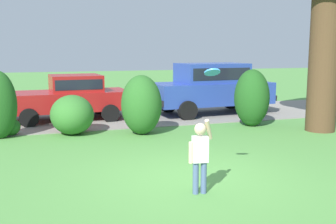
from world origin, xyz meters
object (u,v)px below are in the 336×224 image
at_px(parked_suv, 211,86).
at_px(child_thrower, 200,152).
at_px(parked_sedan, 70,96).
at_px(frisbee, 212,72).

distance_m(parked_suv, child_thrower, 8.64).
relative_size(parked_sedan, frisbee, 15.56).
relative_size(parked_suv, child_thrower, 3.72).
bearing_deg(frisbee, parked_sedan, 103.07).
xyz_separation_m(parked_suv, frisbee, (-3.38, -7.46, 0.95)).
height_order(parked_sedan, parked_suv, parked_suv).
bearing_deg(parked_sedan, parked_suv, -3.92).
relative_size(parked_sedan, child_thrower, 3.49).
bearing_deg(frisbee, parked_suv, 65.61).
bearing_deg(child_thrower, parked_suv, 64.40).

